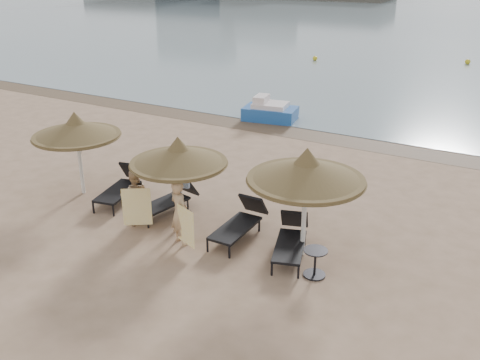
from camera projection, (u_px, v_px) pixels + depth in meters
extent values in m
plane|color=#9B7C62|center=(179.00, 232.00, 14.09)|extent=(160.00, 160.00, 0.00)
cube|color=brown|center=(313.00, 135.00, 21.65)|extent=(200.00, 1.60, 0.01)
cylinder|color=silver|center=(80.00, 164.00, 16.06)|extent=(0.11, 0.11, 1.88)
cone|color=brown|center=(76.00, 128.00, 15.62)|extent=(2.59, 2.59, 0.49)
cone|color=brown|center=(75.00, 118.00, 15.51)|extent=(0.63, 0.63, 0.40)
cylinder|color=brown|center=(77.00, 136.00, 15.71)|extent=(2.54, 2.54, 0.09)
cylinder|color=silver|center=(180.00, 195.00, 14.08)|extent=(0.11, 0.11, 1.85)
cone|color=brown|center=(178.00, 155.00, 13.64)|extent=(2.55, 2.55, 0.48)
cone|color=brown|center=(178.00, 144.00, 13.53)|extent=(0.62, 0.62, 0.40)
cylinder|color=brown|center=(179.00, 163.00, 13.73)|extent=(2.50, 2.50, 0.09)
cylinder|color=silver|center=(304.00, 217.00, 12.68)|extent=(0.12, 0.12, 2.01)
cone|color=brown|center=(306.00, 170.00, 12.20)|extent=(2.78, 2.78, 0.53)
cone|color=brown|center=(307.00, 157.00, 12.08)|extent=(0.67, 0.67, 0.43)
cylinder|color=brown|center=(306.00, 180.00, 12.30)|extent=(2.73, 2.73, 0.10)
cylinder|color=black|center=(93.00, 208.00, 15.08)|extent=(0.06, 0.06, 0.32)
cylinder|color=black|center=(113.00, 211.00, 14.90)|extent=(0.06, 0.06, 0.32)
cylinder|color=black|center=(121.00, 187.00, 16.47)|extent=(0.06, 0.06, 0.32)
cylinder|color=black|center=(140.00, 189.00, 16.30)|extent=(0.06, 0.06, 0.32)
cube|color=black|center=(118.00, 191.00, 15.66)|extent=(1.04, 1.81, 0.07)
cube|color=black|center=(133.00, 171.00, 16.43)|extent=(0.79, 0.61, 0.64)
cylinder|color=black|center=(134.00, 216.00, 14.62)|extent=(0.05, 0.05, 0.30)
cylinder|color=black|center=(148.00, 223.00, 14.26)|extent=(0.05, 0.05, 0.30)
cylinder|color=black|center=(173.00, 199.00, 15.66)|extent=(0.05, 0.05, 0.30)
cylinder|color=black|center=(188.00, 205.00, 15.31)|extent=(0.05, 0.05, 0.30)
cube|color=black|center=(162.00, 204.00, 14.93)|extent=(0.95, 1.69, 0.06)
cube|color=black|center=(186.00, 185.00, 15.48)|extent=(0.73, 0.56, 0.60)
cylinder|color=black|center=(207.00, 246.00, 13.12)|extent=(0.06, 0.06, 0.31)
cylinder|color=black|center=(229.00, 252.00, 12.84)|extent=(0.06, 0.06, 0.31)
cylinder|color=black|center=(239.00, 221.00, 14.37)|extent=(0.06, 0.06, 0.31)
cylinder|color=black|center=(259.00, 226.00, 14.09)|extent=(0.06, 0.06, 0.31)
cube|color=black|center=(235.00, 228.00, 13.58)|extent=(0.69, 1.67, 0.07)
cube|color=black|center=(253.00, 204.00, 14.26)|extent=(0.69, 0.47, 0.63)
cylinder|color=black|center=(272.00, 270.00, 12.15)|extent=(0.05, 0.05, 0.30)
cylinder|color=black|center=(298.00, 273.00, 12.03)|extent=(0.05, 0.05, 0.30)
cylinder|color=black|center=(281.00, 238.00, 13.51)|extent=(0.05, 0.05, 0.30)
cylinder|color=black|center=(305.00, 240.00, 13.40)|extent=(0.05, 0.05, 0.30)
cube|color=black|center=(290.00, 246.00, 12.75)|extent=(1.13, 1.75, 0.06)
cube|color=black|center=(295.00, 219.00, 13.51)|extent=(0.78, 0.64, 0.61)
cylinder|color=black|center=(314.00, 275.00, 12.20)|extent=(0.51, 0.51, 0.04)
cylinder|color=black|center=(315.00, 263.00, 12.08)|extent=(0.05, 0.05, 0.62)
cylinder|color=black|center=(316.00, 251.00, 11.96)|extent=(0.55, 0.55, 0.03)
imported|color=tan|center=(134.00, 193.00, 14.21)|extent=(1.00, 0.95, 1.82)
imported|color=tan|center=(179.00, 207.00, 13.19)|extent=(1.08, 0.90, 1.99)
cube|color=yellow|center=(137.00, 207.00, 13.84)|extent=(0.64, 0.43, 1.05)
cube|color=yellow|center=(186.00, 226.00, 12.96)|extent=(0.66, 0.28, 0.99)
cube|color=silver|center=(184.00, 181.00, 14.10)|extent=(0.31, 0.16, 0.38)
cube|color=black|center=(176.00, 191.00, 13.88)|extent=(0.24, 0.12, 0.32)
cube|color=#1F55A7|center=(270.00, 114.00, 23.54)|extent=(2.48, 1.71, 0.57)
cube|color=silver|center=(270.00, 106.00, 23.40)|extent=(1.62, 1.37, 0.26)
cube|color=silver|center=(261.00, 100.00, 23.44)|extent=(0.67, 1.01, 0.36)
sphere|color=gold|center=(315.00, 58.00, 36.73)|extent=(0.33, 0.33, 0.33)
sphere|color=gold|center=(468.00, 62.00, 35.47)|extent=(0.36, 0.36, 0.36)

